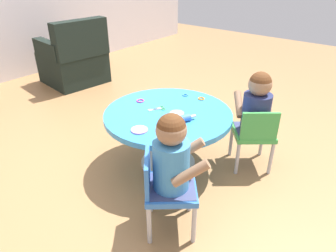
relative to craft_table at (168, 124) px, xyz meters
The scene contains 14 objects.
ground_plane 0.37m from the craft_table, ahead, with size 10.00×10.00×0.00m, color #9E7247.
craft_table is the anchor object (origin of this frame).
child_chair_left 0.67m from the craft_table, 142.69° to the right, with size 0.42×0.42×0.54m.
seated_child_left 0.68m from the craft_table, 139.25° to the right, with size 0.43×0.44×0.51m.
child_chair_right 0.67m from the craft_table, 53.86° to the right, with size 0.42×0.42×0.54m.
seated_child_right 0.68m from the craft_table, 50.43° to the right, with size 0.44×0.43×0.51m.
armchair_dark 2.26m from the craft_table, 71.96° to the left, with size 0.78×0.79×0.85m.
rolling_pin 0.22m from the craft_table, 110.98° to the right, with size 0.22×0.12×0.05m.
craft_scissors 0.14m from the craft_table, 89.50° to the left, with size 0.14×0.11×0.01m.
playdough_blob_0 0.36m from the craft_table, behind, with size 0.11×0.11×0.01m, color #CC99E5.
playdough_blob_1 0.13m from the craft_table, 83.82° to the right, with size 0.11×0.11×0.02m, color #8CCCF2.
cookie_cutter_0 0.37m from the craft_table, 14.28° to the left, with size 0.05×0.05×0.01m, color #3F99D8.
cookie_cutter_1 0.32m from the craft_table, 87.19° to the left, with size 0.06×0.06×0.01m, color #D83FA5.
cookie_cutter_2 0.38m from the craft_table, ahead, with size 0.06×0.06×0.01m, color orange.
Camera 1 is at (-1.62, -1.30, 1.50)m, focal length 32.83 mm.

